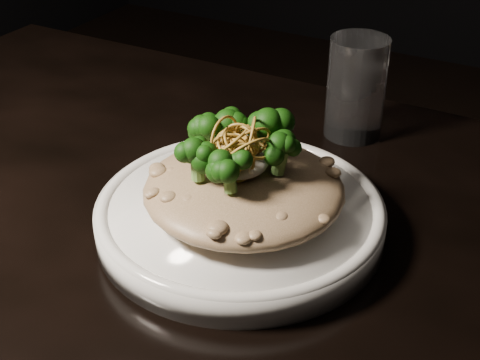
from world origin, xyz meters
name	(u,v)px	position (x,y,z in m)	size (l,w,h in m)	color
table	(170,308)	(0.00, 0.00, 0.67)	(1.10, 0.80, 0.75)	black
plate	(240,216)	(0.05, 0.05, 0.76)	(0.27, 0.27, 0.03)	silver
risotto	(244,189)	(0.06, 0.05, 0.80)	(0.19, 0.19, 0.04)	brown
broccoli	(235,145)	(0.05, 0.05, 0.84)	(0.12, 0.12, 0.04)	black
cheese	(237,162)	(0.05, 0.05, 0.83)	(0.06, 0.06, 0.02)	white
shallots	(237,139)	(0.05, 0.05, 0.85)	(0.05, 0.05, 0.03)	brown
drinking_glass	(356,88)	(0.08, 0.29, 0.81)	(0.07, 0.07, 0.12)	white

